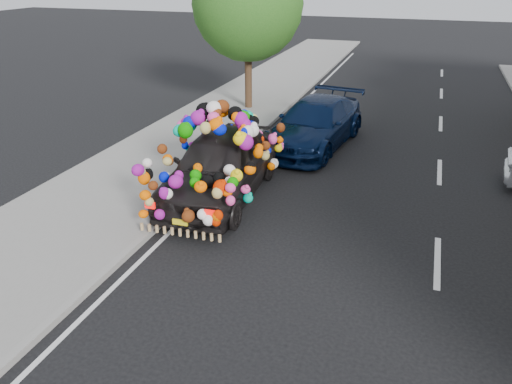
# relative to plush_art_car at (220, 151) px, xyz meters

# --- Properties ---
(ground) EXTENTS (100.00, 100.00, 0.00)m
(ground) POSITION_rel_plush_art_car_xyz_m (1.67, -1.53, -1.20)
(ground) COLOR black
(ground) RESTS_ON ground
(sidewalk) EXTENTS (4.00, 60.00, 0.12)m
(sidewalk) POSITION_rel_plush_art_car_xyz_m (-2.63, -1.53, -1.14)
(sidewalk) COLOR gray
(sidewalk) RESTS_ON ground
(kerb) EXTENTS (0.15, 60.00, 0.13)m
(kerb) POSITION_rel_plush_art_car_xyz_m (-0.68, -1.53, -1.13)
(kerb) COLOR gray
(kerb) RESTS_ON ground
(lane_markings) EXTENTS (6.00, 50.00, 0.01)m
(lane_markings) POSITION_rel_plush_art_car_xyz_m (5.27, -1.53, -1.19)
(lane_markings) COLOR silver
(lane_markings) RESTS_ON ground
(tree_near_sidewalk) EXTENTS (4.20, 4.20, 6.13)m
(tree_near_sidewalk) POSITION_rel_plush_art_car_xyz_m (-2.13, 7.97, 2.82)
(tree_near_sidewalk) COLOR #332114
(tree_near_sidewalk) RESTS_ON ground
(plush_art_car) EXTENTS (2.56, 5.20, 2.32)m
(plush_art_car) POSITION_rel_plush_art_car_xyz_m (0.00, 0.00, 0.00)
(plush_art_car) COLOR black
(plush_art_car) RESTS_ON ground
(navy_sedan) EXTENTS (2.74, 5.32, 1.48)m
(navy_sedan) POSITION_rel_plush_art_car_xyz_m (1.38, 4.53, -0.46)
(navy_sedan) COLOR black
(navy_sedan) RESTS_ON ground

